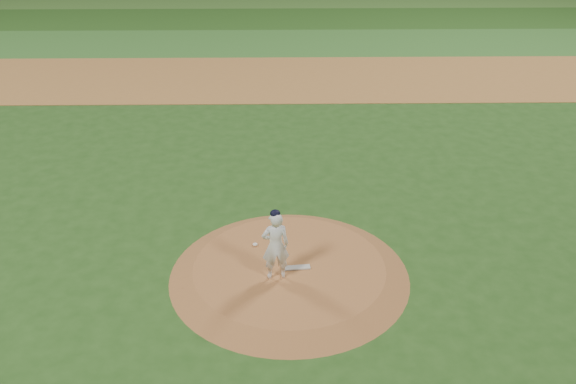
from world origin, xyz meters
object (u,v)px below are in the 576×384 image
at_px(pitcher_on_mound, 276,245).
at_px(pitching_rubber, 296,268).
at_px(pitchers_mound, 289,271).
at_px(rosin_bag, 255,244).

bearing_deg(pitcher_on_mound, pitching_rubber, 34.94).
height_order(pitchers_mound, rosin_bag, rosin_bag).
relative_size(pitching_rubber, rosin_bag, 5.42).
bearing_deg(rosin_bag, pitcher_on_mound, -68.46).
xyz_separation_m(pitchers_mound, rosin_bag, (-0.81, 0.88, 0.16)).
bearing_deg(pitcher_on_mound, pitchers_mound, 51.48).
bearing_deg(pitchers_mound, pitcher_on_mound, -128.52).
bearing_deg(rosin_bag, pitchers_mound, -47.50).
bearing_deg(pitchers_mound, pitching_rubber, -24.62).
relative_size(rosin_bag, pitcher_on_mound, 0.07).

